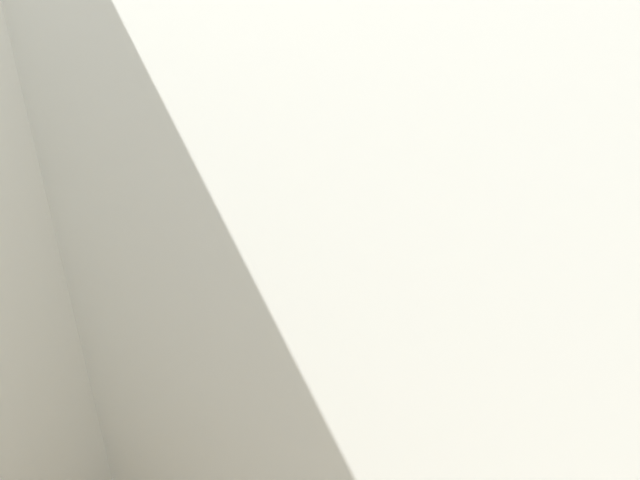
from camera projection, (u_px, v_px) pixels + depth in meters
ground_plane at (325, 415)px, 2.70m from camera, size 6.00×6.00×0.00m
wall_back at (253, 135)px, 2.35m from camera, size 6.00×0.06×2.60m
wall_left at (126, 231)px, 1.52m from camera, size 0.05×6.00×2.60m
desk at (370, 318)px, 2.73m from camera, size 1.26×0.70×0.74m
book_stack_tall at (281, 261)px, 2.30m from camera, size 0.24×0.20×0.23m
book_stack_keyboard_riser at (315, 286)px, 2.19m from camera, size 0.25×0.18×0.18m
book_stack_side at (385, 228)px, 2.61m from camera, size 0.24×0.20×0.20m
laptop at (270, 220)px, 2.26m from camera, size 0.33×0.29×0.21m
keyboard at (314, 261)px, 2.14m from camera, size 0.43×0.17×0.02m
computer_mouse at (376, 258)px, 2.53m from camera, size 0.06×0.10×0.04m
mug at (256, 313)px, 2.08m from camera, size 0.13×0.09×0.10m
water_bottle at (415, 233)px, 2.60m from camera, size 0.06×0.06×0.18m
cell_phone at (415, 267)px, 2.48m from camera, size 0.08×0.14×0.01m
wastebasket at (356, 477)px, 2.20m from camera, size 0.24×0.24×0.30m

